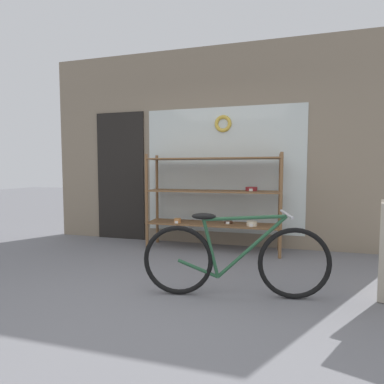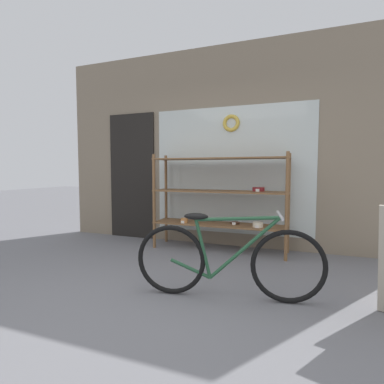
{
  "view_description": "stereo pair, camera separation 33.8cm",
  "coord_description": "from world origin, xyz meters",
  "views": [
    {
      "loc": [
        0.92,
        -2.14,
        1.15
      ],
      "look_at": [
        0.05,
        1.12,
        0.9
      ],
      "focal_mm": 28.0,
      "sensor_mm": 36.0,
      "label": 1
    },
    {
      "loc": [
        1.24,
        -2.04,
        1.15
      ],
      "look_at": [
        0.05,
        1.12,
        0.9
      ],
      "focal_mm": 28.0,
      "sensor_mm": 36.0,
      "label": 2
    }
  ],
  "objects": [
    {
      "name": "ground_plane",
      "position": [
        0.0,
        0.0,
        0.0
      ],
      "size": [
        30.0,
        30.0,
        0.0
      ],
      "primitive_type": "plane",
      "color": "slate"
    },
    {
      "name": "storefront_facade",
      "position": [
        -0.05,
        2.44,
        1.47
      ],
      "size": [
        5.35,
        0.13,
        3.02
      ],
      "color": "gray",
      "rests_on": "ground_plane"
    },
    {
      "name": "display_case",
      "position": [
        0.13,
        2.07,
        0.8
      ],
      "size": [
        1.92,
        0.45,
        1.39
      ],
      "color": "brown",
      "rests_on": "ground_plane"
    },
    {
      "name": "bicycle",
      "position": [
        0.61,
        0.52,
        0.35
      ],
      "size": [
        1.67,
        0.46,
        0.78
      ],
      "rotation": [
        0.0,
        0.0,
        0.17
      ],
      "color": "black",
      "rests_on": "ground_plane"
    }
  ]
}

